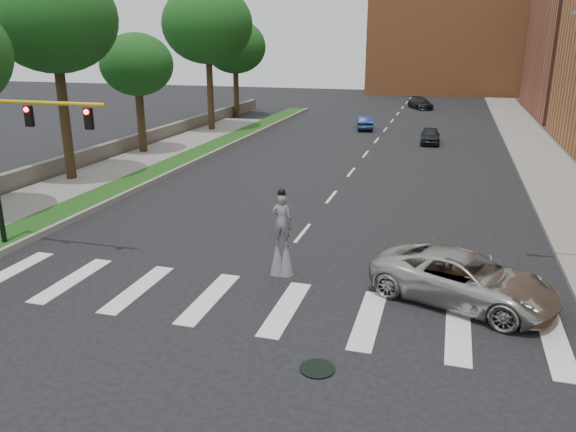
% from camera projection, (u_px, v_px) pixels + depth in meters
% --- Properties ---
extents(ground_plane, '(160.00, 160.00, 0.00)m').
position_uv_depth(ground_plane, '(235.00, 318.00, 16.80)').
color(ground_plane, black).
rests_on(ground_plane, ground).
extents(grass_median, '(2.00, 60.00, 0.25)m').
position_uv_depth(grass_median, '(184.00, 160.00, 38.12)').
color(grass_median, '#163F12').
rests_on(grass_median, ground).
extents(median_curb, '(0.20, 60.00, 0.28)m').
position_uv_depth(median_curb, '(198.00, 160.00, 37.84)').
color(median_curb, gray).
rests_on(median_curb, ground).
extents(sidewalk_left, '(4.00, 60.00, 0.18)m').
position_uv_depth(sidewalk_left, '(48.00, 194.00, 29.77)').
color(sidewalk_left, slate).
rests_on(sidewalk_left, ground).
extents(sidewalk_right, '(5.00, 90.00, 0.18)m').
position_uv_depth(sidewalk_right, '(555.00, 166.00, 36.37)').
color(sidewalk_right, slate).
rests_on(sidewalk_right, ground).
extents(stone_wall, '(0.50, 56.00, 1.10)m').
position_uv_depth(stone_wall, '(128.00, 144.00, 41.28)').
color(stone_wall, '#5D5850').
rests_on(stone_wall, ground).
extents(manhole, '(0.90, 0.90, 0.04)m').
position_uv_depth(manhole, '(317.00, 369.00, 14.17)').
color(manhole, black).
rests_on(manhole, ground).
extents(building_backdrop, '(26.00, 14.00, 18.00)m').
position_uv_depth(building_backdrop, '(460.00, 32.00, 83.95)').
color(building_backdrop, '#C8723F').
rests_on(building_backdrop, ground).
extents(traffic_signal, '(5.30, 0.23, 6.20)m').
position_uv_depth(traffic_signal, '(16.00, 146.00, 20.88)').
color(traffic_signal, black).
rests_on(traffic_signal, ground).
extents(stilt_performer, '(0.84, 0.55, 3.15)m').
position_uv_depth(stilt_performer, '(282.00, 240.00, 19.51)').
color(stilt_performer, '#2E2012').
rests_on(stilt_performer, ground).
extents(suv_crossing, '(6.29, 4.50, 1.59)m').
position_uv_depth(suv_crossing, '(464.00, 279.00, 17.58)').
color(suv_crossing, '#A9A69F').
rests_on(suv_crossing, ground).
extents(car_near, '(1.67, 3.79, 1.27)m').
position_uv_depth(car_near, '(430.00, 136.00, 44.52)').
color(car_near, black).
rests_on(car_near, ground).
extents(car_mid, '(2.01, 4.00, 1.26)m').
position_uv_depth(car_mid, '(365.00, 123.00, 51.48)').
color(car_mid, '#15224B').
rests_on(car_mid, ground).
extents(car_far, '(3.60, 4.92, 1.32)m').
position_uv_depth(car_far, '(420.00, 103.00, 66.75)').
color(car_far, black).
rests_on(car_far, ground).
extents(tree_2, '(6.87, 6.87, 11.96)m').
position_uv_depth(tree_2, '(53.00, 19.00, 30.28)').
color(tree_2, '#2E2012').
rests_on(tree_2, ground).
extents(tree_3, '(5.04, 5.04, 8.43)m').
position_uv_depth(tree_3, '(137.00, 65.00, 38.90)').
color(tree_3, '#2E2012').
rests_on(tree_3, ground).
extents(tree_4, '(7.79, 7.79, 12.46)m').
position_uv_depth(tree_4, '(207.00, 25.00, 48.04)').
color(tree_4, '#2E2012').
rests_on(tree_4, ground).
extents(tree_5, '(6.38, 6.38, 9.91)m').
position_uv_depth(tree_5, '(235.00, 47.00, 57.97)').
color(tree_5, '#2E2012').
rests_on(tree_5, ground).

